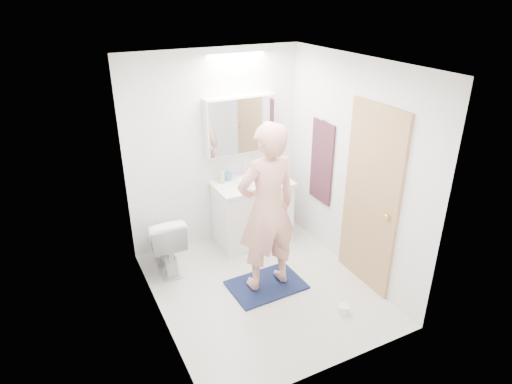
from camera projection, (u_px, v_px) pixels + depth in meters
floor at (262, 288)px, 4.84m from camera, size 2.50×2.50×0.00m
ceiling at (264, 63)px, 3.82m from camera, size 2.50×2.50×0.00m
wall_back at (215, 150)px, 5.34m from camera, size 2.50×0.00×2.50m
wall_front at (340, 251)px, 3.32m from camera, size 2.50×0.00×2.50m
wall_left at (152, 212)px, 3.88m from camera, size 0.00×2.50×2.50m
wall_right at (353, 170)px, 4.78m from camera, size 0.00×2.50×2.50m
vanity_cabinet at (252, 213)px, 5.60m from camera, size 0.90×0.55×0.78m
countertop at (252, 184)px, 5.43m from camera, size 0.95×0.58×0.04m
sink_basin at (251, 180)px, 5.43m from camera, size 0.36×0.36×0.03m
faucet at (244, 170)px, 5.56m from camera, size 0.02×0.02×0.16m
medicine_cabinet at (240, 125)px, 5.27m from camera, size 0.88×0.14×0.70m
mirror_panel at (243, 126)px, 5.21m from camera, size 0.84×0.01×0.66m
toilet at (164, 241)px, 5.04m from camera, size 0.43×0.72×0.71m
bath_rug at (266, 285)px, 4.87m from camera, size 0.82×0.58×0.02m
person at (267, 209)px, 4.47m from camera, size 0.68×0.46×1.82m
door at (371, 199)px, 4.57m from camera, size 0.04×0.80×2.00m
door_knob at (387, 217)px, 4.33m from camera, size 0.06×0.06×0.06m
towel at (322, 162)px, 5.26m from camera, size 0.02×0.42×1.00m
towel_hook at (324, 120)px, 5.03m from camera, size 0.07×0.02×0.02m
soap_bottle_a at (222, 175)px, 5.36m from camera, size 0.10×0.10×0.20m
soap_bottle_b at (228, 175)px, 5.43m from camera, size 0.10×0.10×0.15m
toothbrush_cup at (264, 171)px, 5.63m from camera, size 0.12×0.12×0.10m
toilet_paper_roll at (344, 310)px, 4.44m from camera, size 0.11×0.11×0.10m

